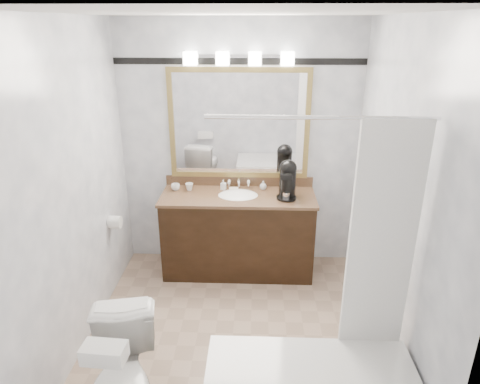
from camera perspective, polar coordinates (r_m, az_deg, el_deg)
name	(u,v)px	position (r m, az deg, el deg)	size (l,w,h in m)	color
room	(232,196)	(3.14, -1.07, -0.59)	(2.42, 2.62, 2.52)	tan
vanity	(238,232)	(4.40, -0.26, -5.32)	(1.53, 0.58, 0.97)	black
mirror	(239,124)	(4.29, -0.13, 9.02)	(1.40, 0.04, 1.10)	#A28949
vanity_light_bar	(239,58)	(4.15, -0.17, 17.42)	(1.02, 0.14, 0.12)	silver
accent_stripe	(239,61)	(4.21, -0.13, 17.03)	(2.40, 0.01, 0.06)	black
tp_roll	(115,222)	(4.18, -16.33, -3.87)	(0.12, 0.12, 0.11)	white
toilet	(123,383)	(2.98, -15.33, -23.37)	(0.41, 0.73, 0.74)	white
tissue_box	(104,353)	(2.56, -17.65, -19.78)	(0.23, 0.13, 0.10)	white
coffee_maker	(288,178)	(4.15, 6.37, 1.85)	(0.19, 0.24, 0.37)	black
cup_left	(176,187)	(4.39, -8.59, 0.66)	(0.09, 0.09, 0.07)	white
cup_right	(189,187)	(4.38, -6.77, 0.70)	(0.08, 0.08, 0.07)	white
soap_bottle_a	(223,185)	(4.36, -2.23, 0.97)	(0.05, 0.05, 0.10)	white
soap_bottle_b	(263,185)	(4.37, 3.10, 0.93)	(0.07, 0.07, 0.09)	white
soap_bar	(234,189)	(4.34, -0.84, 0.37)	(0.09, 0.06, 0.03)	beige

